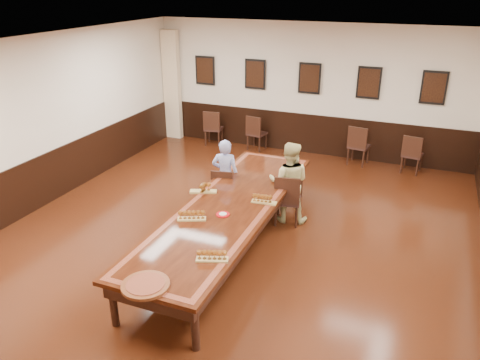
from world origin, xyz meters
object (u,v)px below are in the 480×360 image
at_px(spare_chair_a, 214,127).
at_px(spare_chair_d, 413,154).
at_px(chair_woman, 288,198).
at_px(person_man, 225,175).
at_px(conference_table, 228,213).
at_px(spare_chair_c, 359,145).
at_px(carved_platter, 146,285).
at_px(chair_man, 224,189).
at_px(spare_chair_b, 257,132).
at_px(person_woman, 289,182).

bearing_deg(spare_chair_a, spare_chair_d, 168.75).
relative_size(chair_woman, spare_chair_d, 1.06).
xyz_separation_m(person_man, conference_table, (0.62, -1.28, -0.09)).
xyz_separation_m(spare_chair_c, person_man, (-1.98, -3.36, 0.21)).
bearing_deg(carved_platter, spare_chair_d, 69.18).
distance_m(spare_chair_a, conference_table, 5.26).
height_order(chair_man, chair_woman, chair_woman).
relative_size(chair_man, person_man, 0.63).
xyz_separation_m(spare_chair_b, person_woman, (1.88, -3.46, 0.30)).
relative_size(chair_man, carved_platter, 1.19).
distance_m(chair_woman, conference_table, 1.34).
relative_size(spare_chair_a, person_man, 0.68).
xyz_separation_m(chair_woman, spare_chair_a, (-3.10, 3.49, -0.01)).
relative_size(chair_man, spare_chair_c, 0.90).
distance_m(chair_man, spare_chair_a, 3.93).
bearing_deg(person_man, spare_chair_d, -144.56).
height_order(spare_chair_a, person_man, person_man).
height_order(chair_man, spare_chair_d, spare_chair_d).
bearing_deg(spare_chair_b, spare_chair_a, 12.42).
bearing_deg(spare_chair_c, spare_chair_a, 8.31).
bearing_deg(spare_chair_b, chair_woman, 127.25).
distance_m(person_woman, carved_platter, 3.67).
bearing_deg(person_woman, spare_chair_c, -112.97).
xyz_separation_m(chair_man, spare_chair_c, (1.97, 3.45, 0.05)).
relative_size(spare_chair_b, person_woman, 0.61).
bearing_deg(spare_chair_c, conference_table, 82.17).
height_order(chair_man, conference_table, chair_man).
bearing_deg(spare_chair_b, person_woman, 127.70).
bearing_deg(person_woman, person_man, -11.25).
xyz_separation_m(spare_chair_c, person_woman, (-0.73, -3.37, 0.27)).
relative_size(chair_woman, spare_chair_a, 1.02).
relative_size(chair_man, conference_table, 0.17).
bearing_deg(conference_table, carved_platter, -91.15).
relative_size(spare_chair_a, carved_platter, 1.28).
bearing_deg(spare_chair_a, spare_chair_c, 169.46).
relative_size(spare_chair_a, spare_chair_d, 1.04).
bearing_deg(carved_platter, person_woman, 79.33).
height_order(chair_man, carved_platter, chair_man).
xyz_separation_m(chair_man, chair_woman, (1.25, -0.02, 0.04)).
xyz_separation_m(spare_chair_a, spare_chair_d, (5.03, -0.09, -0.02)).
bearing_deg(spare_chair_a, chair_woman, 121.40).
relative_size(spare_chair_d, person_woman, 0.60).
distance_m(person_woman, conference_table, 1.42).
bearing_deg(spare_chair_a, spare_chair_b, 173.03).
height_order(spare_chair_d, person_woman, person_woman).
bearing_deg(spare_chair_d, carved_platter, 78.48).
bearing_deg(spare_chair_c, chair_man, 68.89).
bearing_deg(chair_man, spare_chair_a, -72.27).
distance_m(spare_chair_d, carved_platter, 7.40).
relative_size(person_woman, carved_platter, 2.05).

